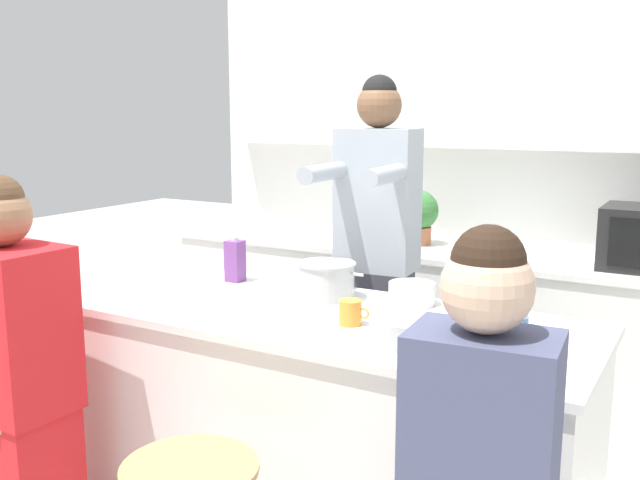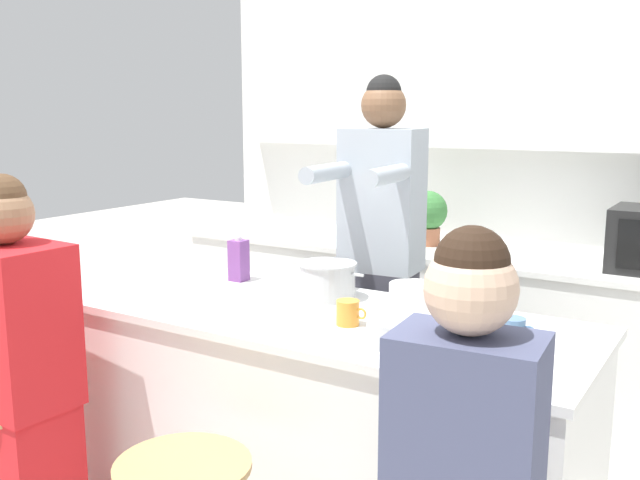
{
  "view_description": "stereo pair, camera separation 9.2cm",
  "coord_description": "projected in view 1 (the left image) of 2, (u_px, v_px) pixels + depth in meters",
  "views": [
    {
      "loc": [
        1.29,
        -2.16,
        1.66
      ],
      "look_at": [
        0.0,
        0.08,
        1.19
      ],
      "focal_mm": 40.0,
      "sensor_mm": 36.0,
      "label": 1
    },
    {
      "loc": [
        1.37,
        -2.11,
        1.66
      ],
      "look_at": [
        0.0,
        0.08,
        1.19
      ],
      "focal_mm": 40.0,
      "sensor_mm": 36.0,
      "label": 2
    }
  ],
  "objects": [
    {
      "name": "wall_back",
      "position": [
        471.0,
        131.0,
        4.01
      ],
      "size": [
        3.4,
        0.22,
        2.7
      ],
      "color": "silver",
      "rests_on": "ground_plane"
    },
    {
      "name": "back_counter",
      "position": [
        444.0,
        330.0,
        3.92
      ],
      "size": [
        3.15,
        0.71,
        0.93
      ],
      "color": "white",
      "rests_on": "ground_plane"
    },
    {
      "name": "kitchen_island",
      "position": [
        310.0,
        429.0,
        2.68
      ],
      "size": [
        2.05,
        0.78,
        0.94
      ],
      "color": "black",
      "rests_on": "ground_plane"
    },
    {
      "name": "bar_stool_leftmost",
      "position": [
        22.0,
        474.0,
        2.55
      ],
      "size": [
        0.41,
        0.41,
        0.64
      ],
      "color": "tan",
      "rests_on": "ground_plane"
    },
    {
      "name": "person_cooking",
      "position": [
        376.0,
        280.0,
        3.16
      ],
      "size": [
        0.38,
        0.59,
        1.81
      ],
      "rotation": [
        0.0,
        0.0,
        0.08
      ],
      "color": "#383842",
      "rests_on": "ground_plane"
    },
    {
      "name": "person_wrapped_blanket",
      "position": [
        15.0,
        392.0,
        2.47
      ],
      "size": [
        0.43,
        0.31,
        1.45
      ],
      "rotation": [
        0.0,
        0.0,
        -0.05
      ],
      "color": "red",
      "rests_on": "ground_plane"
    },
    {
      "name": "cooking_pot",
      "position": [
        327.0,
        280.0,
        2.76
      ],
      "size": [
        0.31,
        0.23,
        0.14
      ],
      "color": "#B7BABC",
      "rests_on": "kitchen_island"
    },
    {
      "name": "fruit_bowl",
      "position": [
        412.0,
        293.0,
        2.68
      ],
      "size": [
        0.18,
        0.18,
        0.08
      ],
      "color": "white",
      "rests_on": "kitchen_island"
    },
    {
      "name": "mixing_bowl_steel",
      "position": [
        405.0,
        330.0,
        2.24
      ],
      "size": [
        0.22,
        0.22,
        0.08
      ],
      "color": "#B7BABC",
      "rests_on": "kitchen_island"
    },
    {
      "name": "coffee_cup_near",
      "position": [
        515.0,
        328.0,
        2.26
      ],
      "size": [
        0.11,
        0.08,
        0.08
      ],
      "color": "#4C7099",
      "rests_on": "kitchen_island"
    },
    {
      "name": "coffee_cup_far",
      "position": [
        351.0,
        312.0,
        2.42
      ],
      "size": [
        0.11,
        0.08,
        0.09
      ],
      "color": "orange",
      "rests_on": "kitchen_island"
    },
    {
      "name": "juice_carton",
      "position": [
        235.0,
        261.0,
        3.03
      ],
      "size": [
        0.07,
        0.07,
        0.19
      ],
      "color": "#7A428E",
      "rests_on": "kitchen_island"
    },
    {
      "name": "potted_plant",
      "position": [
        418.0,
        214.0,
        3.89
      ],
      "size": [
        0.22,
        0.22,
        0.3
      ],
      "color": "#A86042",
      "rests_on": "back_counter"
    }
  ]
}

